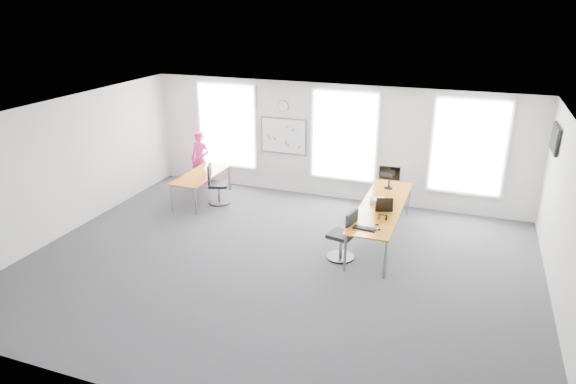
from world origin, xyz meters
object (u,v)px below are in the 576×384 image
at_px(keyboard, 365,229).
at_px(chair_left, 216,186).
at_px(desk_left, 201,176).
at_px(person, 200,160).
at_px(headphones, 382,217).
at_px(chair_right, 344,238).
at_px(desk_right, 382,208).
at_px(monitor, 389,175).

bearing_deg(keyboard, chair_left, 162.71).
relative_size(desk_left, keyboard, 4.38).
height_order(desk_left, person, person).
distance_m(desk_left, keyboard, 5.17).
height_order(chair_left, keyboard, chair_left).
bearing_deg(desk_left, headphones, -16.95).
relative_size(chair_right, keyboard, 2.37).
bearing_deg(person, keyboard, -25.91).
bearing_deg(headphones, desk_right, 96.14).
relative_size(chair_right, headphones, 5.47).
xyz_separation_m(chair_right, monitor, (0.49, 2.23, 0.67)).
bearing_deg(person, chair_right, -26.54).
bearing_deg(desk_right, desk_left, 170.81).
bearing_deg(chair_right, monitor, -179.59).
xyz_separation_m(desk_right, monitor, (-0.05, 1.11, 0.38)).
bearing_deg(keyboard, person, 158.35).
relative_size(chair_left, monitor, 1.93).
xyz_separation_m(desk_right, person, (-5.34, 1.66, 0.03)).
height_order(desk_right, headphones, headphones).
bearing_deg(keyboard, monitor, 96.70).
xyz_separation_m(desk_left, headphones, (4.97, -1.51, 0.20)).
relative_size(chair_right, chair_left, 1.02).
distance_m(desk_left, headphones, 5.20).
distance_m(desk_right, chair_left, 4.43).
bearing_deg(headphones, chair_right, -155.37).
bearing_deg(desk_right, monitor, 92.38).
bearing_deg(chair_left, chair_right, -136.27).
xyz_separation_m(chair_right, person, (-4.80, 2.78, 0.33)).
distance_m(person, monitor, 5.33).
bearing_deg(chair_right, headphones, 132.36).
bearing_deg(monitor, person, 170.64).
height_order(desk_left, monitor, monitor).
distance_m(desk_left, chair_left, 0.51).
height_order(chair_left, person, person).
xyz_separation_m(person, keyboard, (5.24, -2.96, 0.03)).
bearing_deg(monitor, desk_left, -179.49).
xyz_separation_m(desk_left, person, (-0.51, 0.88, 0.13)).
xyz_separation_m(keyboard, headphones, (0.24, 0.57, 0.04)).
distance_m(desk_left, chair_right, 4.70).
height_order(chair_left, monitor, monitor).
xyz_separation_m(chair_left, keyboard, (4.27, -2.00, 0.37)).
bearing_deg(chair_left, person, 24.49).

